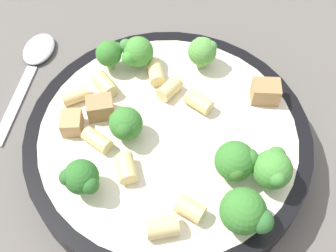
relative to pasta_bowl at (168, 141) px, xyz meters
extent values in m
plane|color=#5B5651|center=(0.00, 0.00, -0.02)|extent=(2.00, 2.00, 0.00)
cylinder|color=black|center=(0.00, 0.00, 0.00)|extent=(0.27, 0.27, 0.04)
cylinder|color=beige|center=(0.00, 0.00, 0.01)|extent=(0.24, 0.24, 0.01)
torus|color=black|center=(0.00, 0.00, 0.01)|extent=(0.27, 0.27, 0.00)
cylinder|color=#93B766|center=(0.07, -0.06, 0.02)|extent=(0.01, 0.01, 0.01)
sphere|color=#478E38|center=(0.07, -0.06, 0.04)|extent=(0.03, 0.03, 0.03)
sphere|color=#408139|center=(0.08, -0.06, 0.04)|extent=(0.01, 0.01, 0.01)
sphere|color=#419234|center=(0.07, -0.05, 0.04)|extent=(0.01, 0.01, 0.01)
cylinder|color=#9EC175|center=(-0.10, 0.01, 0.02)|extent=(0.01, 0.01, 0.01)
sphere|color=#478E38|center=(-0.10, 0.01, 0.04)|extent=(0.03, 0.03, 0.03)
sphere|color=#458838|center=(-0.11, 0.02, 0.04)|extent=(0.01, 0.01, 0.01)
sphere|color=#3D8032|center=(-0.10, -0.01, 0.04)|extent=(0.02, 0.02, 0.02)
cylinder|color=#84AD60|center=(0.04, 0.08, 0.02)|extent=(0.01, 0.01, 0.01)
sphere|color=#2D6B28|center=(0.04, 0.08, 0.04)|extent=(0.03, 0.03, 0.03)
sphere|color=#2F642A|center=(0.05, 0.09, 0.04)|extent=(0.01, 0.01, 0.01)
sphere|color=#275E28|center=(0.03, 0.08, 0.04)|extent=(0.01, 0.01, 0.01)
sphere|color=#2C6428|center=(0.03, 0.09, 0.04)|extent=(0.02, 0.02, 0.02)
cylinder|color=#84AD60|center=(-0.07, 0.01, 0.02)|extent=(0.01, 0.01, 0.01)
sphere|color=#387A2D|center=(-0.07, 0.01, 0.04)|extent=(0.03, 0.03, 0.03)
sphere|color=#3A6828|center=(-0.06, 0.01, 0.04)|extent=(0.01, 0.01, 0.01)
sphere|color=#3A6C28|center=(-0.08, 0.02, 0.04)|extent=(0.02, 0.02, 0.02)
sphere|color=#3A742F|center=(-0.08, 0.01, 0.04)|extent=(0.02, 0.02, 0.02)
cylinder|color=#84AD60|center=(0.09, -0.04, 0.02)|extent=(0.01, 0.01, 0.01)
sphere|color=#387A2D|center=(0.09, -0.04, 0.04)|extent=(0.03, 0.03, 0.03)
sphere|color=#386B30|center=(0.09, -0.05, 0.04)|extent=(0.01, 0.01, 0.01)
sphere|color=#36792E|center=(0.09, -0.05, 0.04)|extent=(0.01, 0.01, 0.01)
cylinder|color=#93B766|center=(-0.09, 0.05, 0.02)|extent=(0.01, 0.01, 0.01)
sphere|color=#387A2D|center=(-0.09, 0.05, 0.04)|extent=(0.04, 0.04, 0.04)
sphere|color=#306A30|center=(-0.11, 0.05, 0.04)|extent=(0.02, 0.02, 0.02)
sphere|color=#32732D|center=(-0.10, 0.05, 0.04)|extent=(0.01, 0.01, 0.01)
cylinder|color=#84AD60|center=(0.01, -0.09, 0.02)|extent=(0.01, 0.01, 0.01)
sphere|color=#569942|center=(0.01, -0.09, 0.04)|extent=(0.03, 0.03, 0.03)
sphere|color=#4B9043|center=(0.00, -0.10, 0.04)|extent=(0.01, 0.01, 0.01)
sphere|color=#598540|center=(0.01, -0.10, 0.04)|extent=(0.01, 0.01, 0.01)
cylinder|color=#93B766|center=(0.03, 0.02, 0.02)|extent=(0.01, 0.01, 0.01)
sphere|color=#387A2D|center=(0.03, 0.02, 0.04)|extent=(0.03, 0.03, 0.03)
sphere|color=#326D27|center=(0.02, 0.02, 0.04)|extent=(0.01, 0.01, 0.01)
sphere|color=#396F2C|center=(0.04, 0.02, 0.04)|extent=(0.01, 0.01, 0.01)
sphere|color=#326929|center=(0.03, 0.03, 0.04)|extent=(0.02, 0.02, 0.02)
cylinder|color=#E0C67F|center=(0.08, -0.02, 0.02)|extent=(0.03, 0.03, 0.02)
cylinder|color=#E0C67F|center=(0.05, 0.04, 0.02)|extent=(0.03, 0.02, 0.01)
cylinder|color=#E0C67F|center=(-0.01, -0.04, 0.02)|extent=(0.03, 0.02, 0.02)
cylinder|color=#E0C67F|center=(0.04, -0.05, 0.02)|extent=(0.03, 0.03, 0.02)
cylinder|color=#E0C67F|center=(0.10, 0.01, 0.02)|extent=(0.03, 0.03, 0.01)
cylinder|color=#E0C67F|center=(-0.05, 0.06, 0.02)|extent=(0.02, 0.02, 0.02)
cylinder|color=#E0C67F|center=(-0.04, 0.09, 0.02)|extent=(0.03, 0.03, 0.02)
cylinder|color=#E0C67F|center=(0.02, -0.04, 0.02)|extent=(0.02, 0.03, 0.02)
cylinder|color=#E0C67F|center=(0.01, 0.06, 0.02)|extent=(0.03, 0.03, 0.02)
cube|color=tan|center=(0.08, 0.04, 0.03)|extent=(0.03, 0.03, 0.02)
cube|color=#A87A4C|center=(0.07, 0.01, 0.03)|extent=(0.03, 0.03, 0.02)
cube|color=#A87A4C|center=(-0.07, -0.08, 0.03)|extent=(0.03, 0.03, 0.02)
cube|color=silver|center=(0.18, 0.02, -0.02)|extent=(0.05, 0.11, 0.01)
ellipsoid|color=silver|center=(0.20, -0.06, -0.02)|extent=(0.05, 0.06, 0.01)
camera|label=1|loc=(-0.10, 0.19, 0.35)|focal=45.00mm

